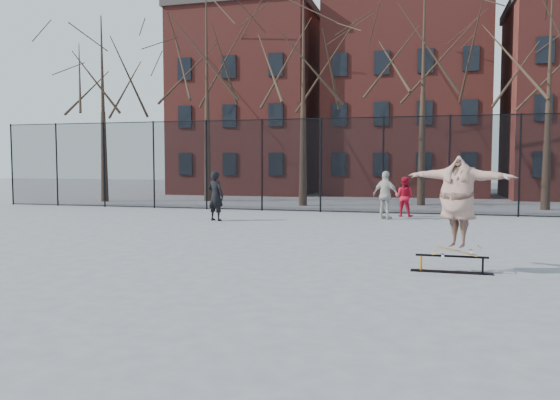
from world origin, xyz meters
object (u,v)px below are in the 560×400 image
(bystander_red, at_px, (404,197))
(bystander_white, at_px, (386,195))
(bystander_black, at_px, (216,196))
(skater, at_px, (458,205))
(skateboard, at_px, (457,253))
(skate_rail, at_px, (452,266))

(bystander_red, distance_m, bystander_white, 1.35)
(bystander_black, distance_m, bystander_white, 6.29)
(bystander_black, height_order, bystander_red, bystander_black)
(skater, relative_size, bystander_black, 1.19)
(bystander_red, bearing_deg, skateboard, 110.66)
(skater, relative_size, bystander_white, 1.19)
(skater, bearing_deg, bystander_white, 126.97)
(skate_rail, xyz_separation_m, bystander_white, (-1.96, 9.63, 0.77))
(skater, distance_m, bystander_white, 9.85)
(skateboard, distance_m, bystander_black, 10.97)
(bystander_black, bearing_deg, bystander_red, -134.90)
(skate_rail, relative_size, skater, 0.71)
(bystander_black, relative_size, bystander_white, 1.00)
(skate_rail, relative_size, bystander_white, 0.85)
(skate_rail, distance_m, skater, 1.18)
(skateboard, xyz_separation_m, bystander_black, (-7.97, 7.52, 0.51))
(skateboard, relative_size, bystander_white, 0.45)
(skate_rail, distance_m, skateboard, 0.27)
(skateboard, bearing_deg, skater, 0.00)
(skateboard, bearing_deg, skate_rail, 180.00)
(skate_rail, distance_m, bystander_red, 10.92)
(bystander_black, xyz_separation_m, bystander_white, (5.92, 2.11, -0.00))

